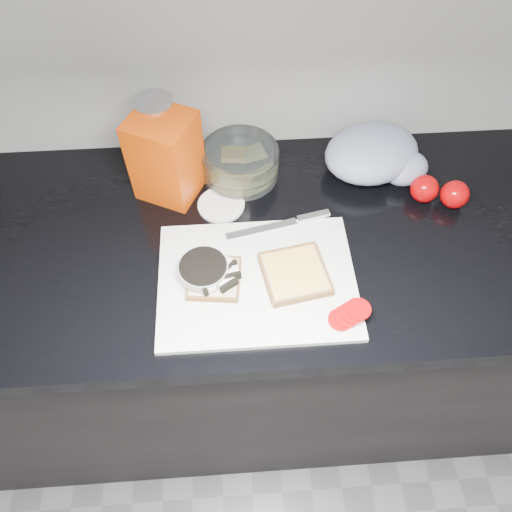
{
  "coord_description": "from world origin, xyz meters",
  "views": [
    {
      "loc": [
        -0.11,
        0.52,
        1.76
      ],
      "look_at": [
        -0.07,
        1.1,
        0.95
      ],
      "focal_mm": 35.0,
      "sensor_mm": 36.0,
      "label": 1
    }
  ],
  "objects_px": {
    "glass_bowl": "(240,162)",
    "steel_canister": "(160,139)",
    "bread_bag": "(166,156)",
    "cutting_board": "(257,280)"
  },
  "relations": [
    {
      "from": "cutting_board",
      "to": "glass_bowl",
      "type": "height_order",
      "value": "glass_bowl"
    },
    {
      "from": "cutting_board",
      "to": "steel_canister",
      "type": "bearing_deg",
      "value": 120.67
    },
    {
      "from": "cutting_board",
      "to": "steel_canister",
      "type": "xyz_separation_m",
      "value": [
        -0.2,
        0.33,
        0.1
      ]
    },
    {
      "from": "steel_canister",
      "to": "cutting_board",
      "type": "bearing_deg",
      "value": -59.33
    },
    {
      "from": "cutting_board",
      "to": "glass_bowl",
      "type": "xyz_separation_m",
      "value": [
        -0.02,
        0.31,
        0.03
      ]
    },
    {
      "from": "glass_bowl",
      "to": "steel_canister",
      "type": "relative_size",
      "value": 0.87
    },
    {
      "from": "cutting_board",
      "to": "bread_bag",
      "type": "xyz_separation_m",
      "value": [
        -0.18,
        0.28,
        0.1
      ]
    },
    {
      "from": "glass_bowl",
      "to": "bread_bag",
      "type": "relative_size",
      "value": 0.9
    },
    {
      "from": "cutting_board",
      "to": "bread_bag",
      "type": "relative_size",
      "value": 1.98
    },
    {
      "from": "glass_bowl",
      "to": "steel_canister",
      "type": "distance_m",
      "value": 0.19
    }
  ]
}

